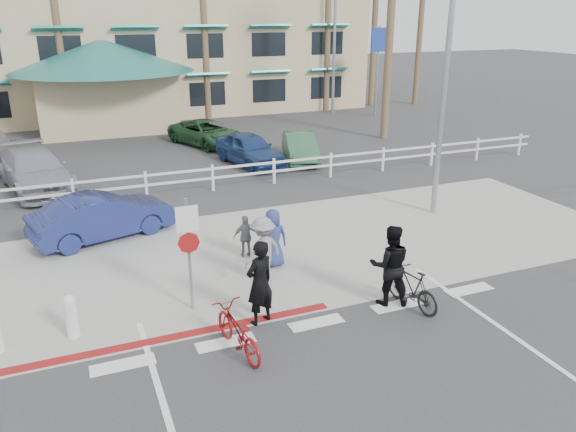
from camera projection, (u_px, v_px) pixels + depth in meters
name	position (u px, v px, depth m)	size (l,w,h in m)	color
ground	(329.00, 338.00, 11.41)	(140.00, 140.00, 0.00)	#333335
bike_path	(380.00, 396.00, 9.67)	(12.00, 16.00, 0.01)	#333335
sidewalk_plaza	(256.00, 254.00, 15.32)	(22.00, 7.00, 0.01)	gray
cross_street	(217.00, 209.00, 18.80)	(40.00, 5.00, 0.01)	#333335
parking_lot	(165.00, 148.00, 27.06)	(50.00, 16.00, 0.01)	#333335
curb_red	(170.00, 338.00, 11.39)	(7.00, 0.25, 0.02)	maroon
rail_fence	(215.00, 178.00, 20.54)	(29.40, 0.16, 1.00)	silver
building	(152.00, 20.00, 37.12)	(28.00, 16.00, 11.30)	#C5B186
sign_post	(189.00, 249.00, 12.01)	(0.50, 0.10, 2.90)	gray
bollard_0	(71.00, 316.00, 11.28)	(0.26, 0.26, 0.95)	silver
streetlight_0	(446.00, 72.00, 16.94)	(0.60, 2.00, 9.00)	gray
streetlight_1	(334.00, 36.00, 34.89)	(0.60, 2.00, 9.50)	gray
info_sign	(377.00, 70.00, 34.53)	(1.20, 0.16, 5.60)	navy
palm_5	(203.00, 6.00, 32.32)	(4.00, 4.00, 13.00)	#205427
palm_9	(422.00, 7.00, 37.63)	(4.00, 4.00, 13.00)	#205427
bike_red	(238.00, 331.00, 10.78)	(0.61, 1.76, 0.92)	maroon
rider_red	(260.00, 283.00, 11.65)	(0.68, 0.45, 1.88)	black
bike_black	(412.00, 288.00, 12.43)	(0.44, 1.57, 0.94)	black
rider_black	(390.00, 265.00, 12.45)	(0.92, 0.71, 1.89)	black
pedestrian_a	(263.00, 250.00, 13.48)	(1.09, 0.62, 1.68)	gray
pedestrian_child	(246.00, 237.00, 14.96)	(0.69, 0.29, 1.18)	slate
pedestrian_b	(273.00, 238.00, 14.36)	(0.75, 0.49, 1.54)	navy
car_white_sedan	(103.00, 216.00, 16.21)	(1.41, 4.04, 1.33)	navy
lot_car_1	(35.00, 170.00, 20.62)	(2.04, 5.01, 1.45)	gray
lot_car_2	(249.00, 149.00, 24.00)	(1.61, 4.00, 1.36)	navy
lot_car_3	(300.00, 147.00, 24.65)	(1.28, 3.68, 1.21)	#305F41
lot_car_5	(206.00, 133.00, 27.58)	(2.00, 4.34, 1.20)	#1F4826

